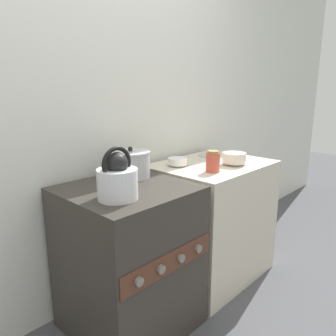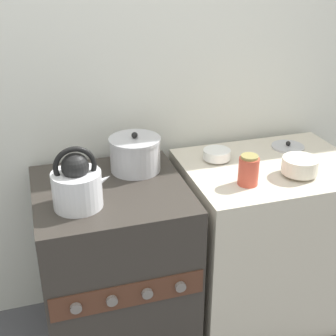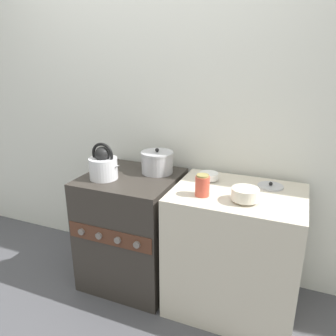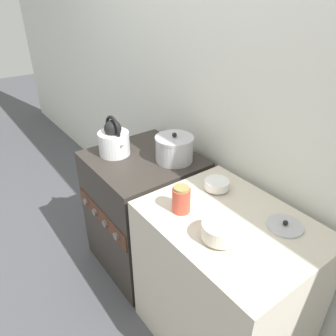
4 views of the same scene
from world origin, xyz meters
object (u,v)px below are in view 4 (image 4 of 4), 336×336
kettle (114,140)px  small_ceramic_bowl (217,184)px  stove (145,211)px  storage_jar (181,199)px  enamel_bowl (220,231)px  cooking_pot (174,149)px  loose_pot_lid (285,226)px

kettle → small_ceramic_bowl: (0.67, 0.23, -0.06)m
stove → storage_jar: 0.75m
kettle → storage_jar: size_ratio=1.90×
kettle → small_ceramic_bowl: bearing=19.0°
enamel_bowl → stove: bearing=170.7°
cooking_pot → loose_pot_lid: 0.78m
stove → cooking_pot: 0.53m
small_ceramic_bowl → loose_pot_lid: (0.40, 0.03, -0.02)m
loose_pot_lid → cooking_pot: bearing=-178.7°
storage_jar → loose_pot_lid: 0.47m
small_ceramic_bowl → storage_jar: bearing=-82.8°
kettle → cooking_pot: 0.38m
kettle → loose_pot_lid: 1.10m
stove → storage_jar: size_ratio=6.28×
stove → cooking_pot: (0.14, 0.14, 0.49)m
enamel_bowl → storage_jar: storage_jar is taller
cooking_pot → small_ceramic_bowl: (0.38, -0.02, -0.04)m
enamel_bowl → loose_pot_lid: bearing=68.7°
cooking_pot → loose_pot_lid: size_ratio=1.43×
storage_jar → loose_pot_lid: bearing=39.2°
enamel_bowl → kettle: bearing=178.7°
stove → storage_jar: storage_jar is taller
kettle → cooking_pot: (0.28, 0.25, -0.02)m
enamel_bowl → small_ceramic_bowl: enamel_bowl is taller
kettle → loose_pot_lid: size_ratio=1.57×
kettle → loose_pot_lid: kettle is taller
loose_pot_lid → kettle: bearing=-166.0°
loose_pot_lid → stove: bearing=-170.5°
kettle → small_ceramic_bowl: kettle is taller
enamel_bowl → small_ceramic_bowl: 0.38m
cooking_pot → loose_pot_lid: (0.78, 0.02, -0.07)m
kettle → storage_jar: 0.70m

